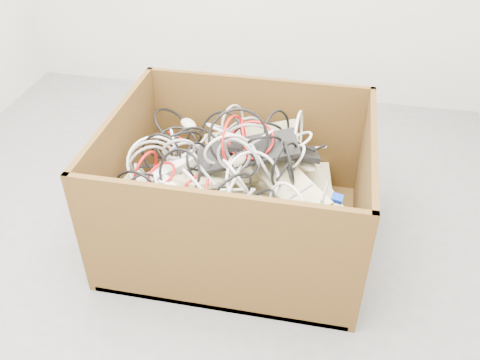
% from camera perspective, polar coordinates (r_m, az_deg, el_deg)
% --- Properties ---
extents(ground, '(3.00, 3.00, 0.00)m').
position_cam_1_polar(ground, '(2.35, -5.76, -6.68)').
color(ground, '#58585B').
rests_on(ground, ground).
extents(cardboard_box, '(1.07, 0.89, 0.58)m').
position_cam_1_polar(cardboard_box, '(2.26, -0.43, -3.18)').
color(cardboard_box, '#3E280F').
rests_on(cardboard_box, ground).
extents(keyboard_pile, '(1.02, 0.77, 0.39)m').
position_cam_1_polar(keyboard_pile, '(2.20, 1.05, -0.23)').
color(keyboard_pile, beige).
rests_on(keyboard_pile, cardboard_box).
extents(mice_scatter, '(0.69, 0.69, 0.18)m').
position_cam_1_polar(mice_scatter, '(2.14, -1.48, 0.72)').
color(mice_scatter, beige).
rests_on(mice_scatter, keyboard_pile).
extents(power_strip_left, '(0.25, 0.22, 0.12)m').
position_cam_1_polar(power_strip_left, '(2.17, -8.25, 0.96)').
color(power_strip_left, silver).
rests_on(power_strip_left, keyboard_pile).
extents(power_strip_right, '(0.30, 0.10, 0.10)m').
position_cam_1_polar(power_strip_right, '(2.06, -5.18, -1.58)').
color(power_strip_right, silver).
rests_on(power_strip_right, keyboard_pile).
extents(vga_plug, '(0.05, 0.05, 0.03)m').
position_cam_1_polar(vga_plug, '(2.03, 10.81, -2.03)').
color(vga_plug, '#0C31C0').
rests_on(vga_plug, keyboard_pile).
extents(cable_tangle, '(0.88, 0.84, 0.47)m').
position_cam_1_polar(cable_tangle, '(2.14, -2.21, 2.60)').
color(cable_tangle, black).
rests_on(cable_tangle, keyboard_pile).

